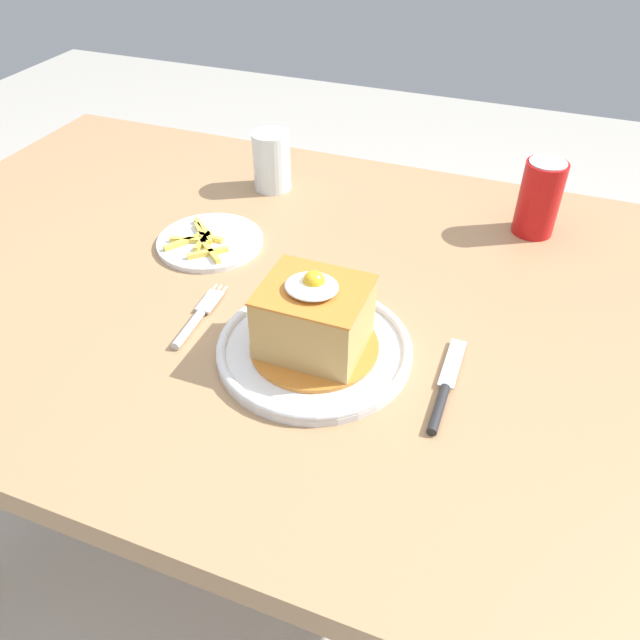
# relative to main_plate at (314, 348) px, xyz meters

# --- Properties ---
(ground_plane) EXTENTS (6.00, 6.00, 0.00)m
(ground_plane) POSITION_rel_main_plate_xyz_m (-0.08, 0.13, -0.76)
(ground_plane) COLOR #B7B2A8
(dining_table) EXTENTS (1.44, 0.89, 0.76)m
(dining_table) POSITION_rel_main_plate_xyz_m (-0.08, 0.13, -0.11)
(dining_table) COLOR #A87F56
(dining_table) RESTS_ON ground_plane
(main_plate) EXTENTS (0.25, 0.25, 0.02)m
(main_plate) POSITION_rel_main_plate_xyz_m (0.00, 0.00, 0.00)
(main_plate) COLOR white
(main_plate) RESTS_ON dining_table
(sandwich_meal) EXTENTS (0.17, 0.17, 0.12)m
(sandwich_meal) POSITION_rel_main_plate_xyz_m (-0.00, -0.00, 0.05)
(sandwich_meal) COLOR orange
(sandwich_meal) RESTS_ON main_plate
(fork) EXTENTS (0.02, 0.14, 0.01)m
(fork) POSITION_rel_main_plate_xyz_m (-0.17, -0.00, -0.00)
(fork) COLOR silver
(fork) RESTS_ON dining_table
(knife) EXTENTS (0.02, 0.17, 0.01)m
(knife) POSITION_rel_main_plate_xyz_m (0.17, -0.02, -0.00)
(knife) COLOR #262628
(knife) RESTS_ON dining_table
(soda_can) EXTENTS (0.07, 0.07, 0.12)m
(soda_can) POSITION_rel_main_plate_xyz_m (0.23, 0.41, 0.05)
(soda_can) COLOR red
(soda_can) RESTS_ON dining_table
(drinking_glass) EXTENTS (0.07, 0.07, 0.10)m
(drinking_glass) POSITION_rel_main_plate_xyz_m (-0.24, 0.40, 0.04)
(drinking_glass) COLOR #3F2314
(drinking_glass) RESTS_ON dining_table
(side_plate_fries) EXTENTS (0.17, 0.17, 0.02)m
(side_plate_fries) POSITION_rel_main_plate_xyz_m (-0.25, 0.18, -0.00)
(side_plate_fries) COLOR white
(side_plate_fries) RESTS_ON dining_table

